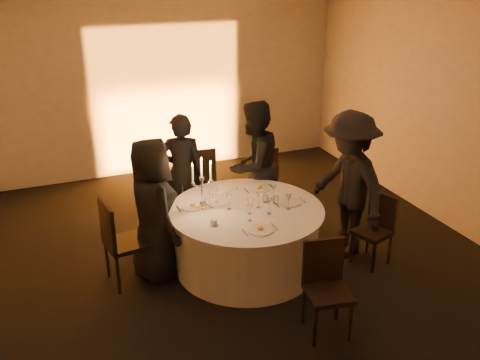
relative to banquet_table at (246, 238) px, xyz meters
name	(u,v)px	position (x,y,z in m)	size (l,w,h in m)	color
floor	(246,266)	(0.00, 0.00, -0.38)	(7.00, 7.00, 0.00)	black
ceiling	(247,6)	(0.00, 0.00, 2.62)	(7.00, 7.00, 0.00)	white
wall_back	(166,84)	(0.00, 3.50, 1.12)	(7.00, 7.00, 0.00)	#B3AEA7
wall_right	(461,120)	(3.00, 0.00, 1.12)	(7.00, 7.00, 0.00)	#B3AEA7
uplighter_fixture	(175,171)	(0.00, 3.20, -0.33)	(0.25, 0.12, 0.10)	black
banquet_table	(246,238)	(0.00, 0.00, 0.00)	(1.80, 1.80, 0.77)	black
chair_left	(119,238)	(-1.44, 0.20, 0.19)	(0.51, 0.51, 1.02)	black
chair_back_left	(198,179)	(-0.13, 1.46, 0.22)	(0.50, 0.50, 1.06)	black
chair_back_right	(261,180)	(0.70, 1.16, 0.19)	(0.60, 0.60, 1.01)	black
chair_right	(376,226)	(1.49, -0.46, 0.10)	(0.48, 0.48, 0.87)	black
chair_front	(326,282)	(0.28, -1.35, 0.15)	(0.49, 0.49, 0.95)	black
guest_left	(153,210)	(-1.04, 0.23, 0.45)	(0.82, 0.53, 1.67)	black
guest_back_left	(182,173)	(-0.41, 1.26, 0.42)	(0.59, 0.39, 1.62)	black
guest_back_right	(254,166)	(0.50, 0.96, 0.49)	(0.85, 0.67, 1.76)	black
guest_right	(348,185)	(1.27, -0.13, 0.53)	(1.18, 0.68, 1.83)	black
plate_left	(193,206)	(-0.56, 0.27, 0.40)	(0.36, 0.28, 0.08)	white
plate_back_left	(223,189)	(-0.06, 0.62, 0.39)	(0.35, 0.26, 0.01)	white
plate_back_right	(259,188)	(0.36, 0.46, 0.40)	(0.35, 0.28, 0.08)	white
plate_right	(289,202)	(0.53, -0.04, 0.39)	(0.36, 0.28, 0.01)	white
plate_front	(260,229)	(-0.07, -0.54, 0.40)	(0.36, 0.28, 0.08)	white
coffee_cup	(214,222)	(-0.48, -0.24, 0.42)	(0.11, 0.11, 0.07)	white
candelabra	(202,191)	(-0.47, 0.18, 0.61)	(0.27, 0.13, 0.64)	white
wine_glass_a	(250,210)	(-0.08, -0.30, 0.52)	(0.07, 0.07, 0.19)	silver
wine_glass_b	(216,191)	(-0.27, 0.30, 0.52)	(0.07, 0.07, 0.19)	silver
wine_glass_c	(269,203)	(0.19, -0.21, 0.52)	(0.07, 0.07, 0.19)	silver
wine_glass_d	(211,197)	(-0.37, 0.16, 0.52)	(0.07, 0.07, 0.19)	silver
wine_glass_e	(274,189)	(0.40, 0.12, 0.52)	(0.07, 0.07, 0.19)	silver
wine_glass_f	(229,198)	(-0.19, 0.06, 0.52)	(0.07, 0.07, 0.19)	silver
wine_glass_g	(250,203)	(-0.02, -0.13, 0.52)	(0.07, 0.07, 0.19)	silver
wine_glass_h	(259,197)	(0.14, -0.03, 0.52)	(0.07, 0.07, 0.19)	silver
wine_glass_i	(289,198)	(0.44, -0.19, 0.52)	(0.07, 0.07, 0.19)	silver
tumbler_a	(276,200)	(0.38, 0.00, 0.43)	(0.07, 0.07, 0.09)	silver
tumbler_b	(265,199)	(0.27, 0.08, 0.43)	(0.07, 0.07, 0.09)	silver
tumbler_c	(208,202)	(-0.39, 0.25, 0.43)	(0.07, 0.07, 0.09)	silver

